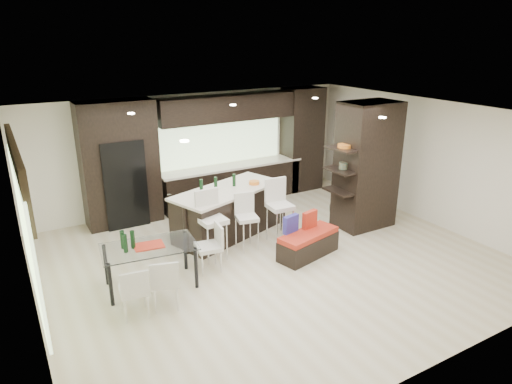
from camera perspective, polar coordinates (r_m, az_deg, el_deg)
ground at (r=8.64m, az=2.02°, el=-8.36°), size 8.00×8.00×0.00m
back_wall at (r=11.11m, az=-7.56°, el=5.23°), size 8.00×0.02×2.70m
left_wall at (r=7.00m, az=-26.97°, el=-5.25°), size 0.02×7.00×2.70m
right_wall at (r=10.70m, az=20.62°, el=3.63°), size 0.02×7.00×2.70m
ceiling at (r=7.77m, az=2.25°, el=9.58°), size 8.00×7.00×0.02m
window_left at (r=7.18m, az=-26.78°, el=-4.61°), size 0.04×3.20×1.90m
window_back at (r=11.26m, az=-4.69°, el=6.57°), size 3.40×0.04×1.20m
stone_accent at (r=6.90m, az=-27.64°, el=2.31°), size 0.08×3.00×0.80m
ceiling_spots at (r=7.99m, az=1.28°, el=9.70°), size 4.00×3.00×0.02m
back_cabinetry at (r=11.01m, az=-4.48°, el=5.22°), size 6.80×0.68×2.70m
refrigerator at (r=10.31m, az=-16.39°, el=1.19°), size 0.90×0.68×1.90m
partition_column at (r=9.96m, az=13.67°, el=3.22°), size 1.20×0.80×2.70m
kitchen_island at (r=9.49m, az=-3.53°, el=-2.47°), size 2.61×1.76×1.00m
stool_left at (r=8.48m, az=-5.41°, el=-5.04°), size 0.49×0.49×1.06m
stool_mid at (r=8.84m, az=-1.14°, el=-4.47°), size 0.47×0.47×0.90m
stool_right at (r=9.14m, az=3.00°, el=-3.19°), size 0.49×0.49×1.04m
bench at (r=8.71m, az=6.54°, el=-6.47°), size 1.34×0.76×0.48m
floor_vase at (r=10.32m, az=10.39°, el=-0.53°), size 0.47×0.47×1.14m
dining_table at (r=7.82m, az=-13.03°, el=-9.02°), size 1.61×1.03×0.73m
chair_near at (r=7.21m, az=-11.28°, el=-11.25°), size 0.53×0.53×0.78m
chair_far at (r=7.11m, az=-14.96°, el=-12.12°), size 0.46×0.46×0.76m
chair_end at (r=8.12m, az=-5.93°, el=-7.24°), size 0.49×0.49×0.79m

